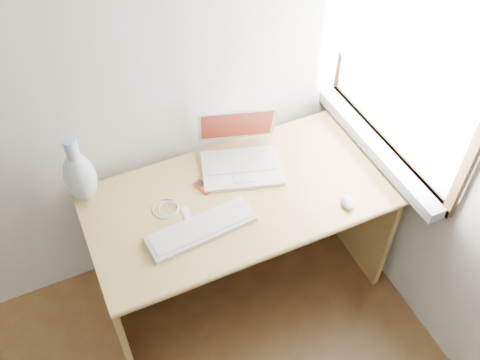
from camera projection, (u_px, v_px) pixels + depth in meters
name	position (u px, v px, depth m)	size (l,w,h in m)	color
window	(402.00, 60.00, 2.23)	(0.11, 0.99, 1.10)	white
desk	(232.00, 211.00, 2.64)	(1.39, 0.70, 0.74)	tan
laptop	(237.00, 155.00, 2.53)	(0.43, 0.41, 0.25)	white
external_keyboard	(201.00, 229.00, 2.29)	(0.48, 0.18, 0.02)	white
mouse	(348.00, 202.00, 2.38)	(0.05, 0.09, 0.03)	white
ipod	(203.00, 187.00, 2.46)	(0.08, 0.11, 0.01)	#B0240C
cable_coil	(166.00, 209.00, 2.38)	(0.12, 0.12, 0.01)	white
remote	(187.00, 214.00, 2.36)	(0.03, 0.08, 0.01)	white
vase	(80.00, 175.00, 2.32)	(0.14, 0.14, 0.35)	silver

